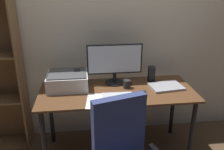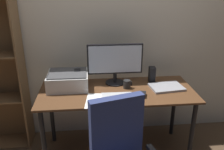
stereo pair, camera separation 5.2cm
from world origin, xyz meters
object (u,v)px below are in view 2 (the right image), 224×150
object	(u,v)px
desk	(117,99)
laptop	(166,87)
mouse	(143,95)
speaker_left	(78,77)
coffee_mug	(127,84)
keyboard	(117,96)
printer	(68,80)
monitor	(115,61)
speaker_right	(152,75)

from	to	relation	value
desk	laptop	world-z (taller)	laptop
desk	mouse	distance (m)	0.29
speaker_left	coffee_mug	bearing A→B (deg)	-14.38
keyboard	mouse	distance (m)	0.24
desk	laptop	size ratio (longest dim) A/B	4.78
desk	speaker_left	bearing A→B (deg)	155.52
keyboard	printer	distance (m)	0.54
mouse	coffee_mug	xyz separation A→B (m)	(-0.12, 0.19, 0.03)
monitor	speaker_left	distance (m)	0.42
keyboard	speaker_left	world-z (taller)	speaker_left
mouse	printer	size ratio (longest dim) A/B	0.24
monitor	printer	bearing A→B (deg)	-173.21
coffee_mug	speaker_left	world-z (taller)	speaker_left
coffee_mug	speaker_left	bearing A→B (deg)	165.62
laptop	speaker_right	distance (m)	0.21
speaker_left	mouse	bearing A→B (deg)	-27.61
coffee_mug	speaker_right	xyz separation A→B (m)	(0.29, 0.13, 0.04)
laptop	speaker_right	size ratio (longest dim) A/B	1.88
coffee_mug	laptop	world-z (taller)	coffee_mug
speaker_right	speaker_left	bearing A→B (deg)	180.00
keyboard	laptop	world-z (taller)	laptop
monitor	mouse	size ratio (longest dim) A/B	5.91
desk	speaker_left	distance (m)	0.46
monitor	speaker_right	xyz separation A→B (m)	(0.39, -0.01, -0.16)
desk	speaker_right	size ratio (longest dim) A/B	9.00
desk	keyboard	xyz separation A→B (m)	(-0.02, -0.13, 0.10)
monitor	speaker_left	xyz separation A→B (m)	(-0.39, -0.01, -0.16)
monitor	mouse	xyz separation A→B (m)	(0.22, -0.33, -0.23)
monitor	speaker_right	world-z (taller)	monitor
speaker_left	speaker_right	world-z (taller)	same
keyboard	speaker_left	bearing A→B (deg)	141.88
speaker_right	mouse	bearing A→B (deg)	-117.37
keyboard	speaker_left	size ratio (longest dim) A/B	1.71
coffee_mug	printer	size ratio (longest dim) A/B	0.22
mouse	laptop	size ratio (longest dim) A/B	0.30
mouse	coffee_mug	distance (m)	0.23
desk	printer	world-z (taller)	printer
desk	coffee_mug	distance (m)	0.18
mouse	printer	xyz separation A→B (m)	(-0.71, 0.27, 0.06)
monitor	coffee_mug	xyz separation A→B (m)	(0.10, -0.13, -0.20)
mouse	speaker_right	distance (m)	0.37
speaker_right	printer	distance (m)	0.88
monitor	mouse	bearing A→B (deg)	-55.77
laptop	speaker_left	size ratio (longest dim) A/B	1.88
desk	speaker_right	xyz separation A→B (m)	(0.39, 0.18, 0.18)
laptop	speaker_left	xyz separation A→B (m)	(-0.89, 0.17, 0.07)
keyboard	speaker_right	xyz separation A→B (m)	(0.41, 0.30, 0.08)
mouse	speaker_left	distance (m)	0.70
keyboard	coffee_mug	world-z (taller)	coffee_mug
mouse	desk	bearing A→B (deg)	164.39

